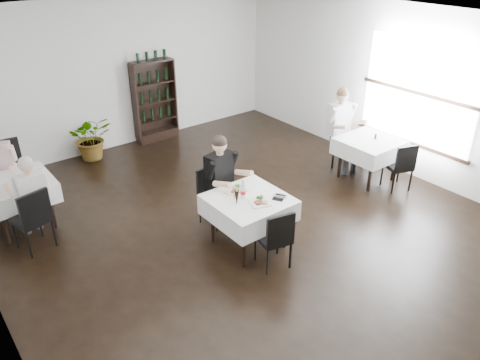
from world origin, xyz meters
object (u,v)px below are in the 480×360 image
at_px(potted_tree, 91,137).
at_px(main_table, 249,207).
at_px(diner_main, 224,177).
at_px(wine_shelf, 155,102).

bearing_deg(potted_tree, main_table, -81.81).
bearing_deg(diner_main, main_table, -90.42).
relative_size(main_table, diner_main, 0.69).
relative_size(main_table, potted_tree, 1.15).
bearing_deg(main_table, potted_tree, 98.19).
height_order(main_table, potted_tree, potted_tree).
xyz_separation_m(potted_tree, diner_main, (0.61, -3.61, 0.41)).
xyz_separation_m(wine_shelf, potted_tree, (-1.50, -0.11, -0.40)).
bearing_deg(main_table, diner_main, 89.58).
bearing_deg(wine_shelf, main_table, -101.78).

